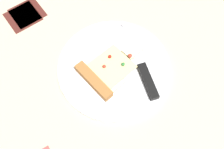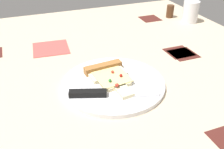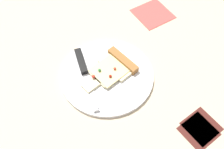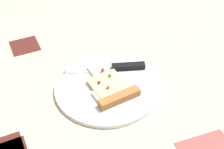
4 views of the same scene
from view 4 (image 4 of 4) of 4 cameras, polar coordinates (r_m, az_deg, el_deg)
The scene contains 4 objects.
ground_plane at distance 96.12cm, azimuth 4.02°, elevation -2.41°, with size 144.08×144.08×3.00cm.
plate at distance 93.31cm, azimuth -0.90°, elevation -2.15°, with size 29.87×29.87×1.24cm, color silver.
pizza_slice at distance 90.70cm, azimuth -0.11°, elevation -2.49°, with size 12.20×18.08×2.38cm.
knife at distance 97.60cm, azimuth 0.20°, elevation 1.18°, with size 23.35×9.89×2.45cm.
Camera 4 is at (34.63, 59.97, 65.20)cm, focal length 52.44 mm.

